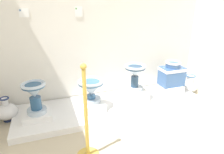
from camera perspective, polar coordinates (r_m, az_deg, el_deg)
The scene contains 15 objects.
wall_back at distance 3.33m, azimuth -2.58°, elevation 18.20°, with size 3.72×0.06×2.96m, color silver.
display_platform at distance 3.26m, azimuth 0.34°, elevation -8.24°, with size 2.98×0.89×0.09m, color white.
plinth_block_pale_glazed at distance 3.03m, azimuth -20.42°, elevation -10.19°, with size 0.39×0.31×0.09m, color white.
antique_toilet_pale_glazed at distance 2.88m, azimuth -21.24°, elevation -4.47°, with size 0.32×0.32×0.44m.
plinth_block_tall_cobalt at distance 3.07m, azimuth -5.81°, elevation -8.00°, with size 0.36×0.37×0.13m, color white.
antique_toilet_tall_cobalt at distance 2.94m, azimuth -6.01°, elevation -3.13°, with size 0.38×0.38×0.34m.
plinth_block_rightmost at distance 3.29m, azimuth 6.29°, elevation -5.23°, with size 0.38×0.35×0.20m, color white.
antique_toilet_rightmost at distance 3.14m, azimuth 6.56°, elevation 1.09°, with size 0.33×0.33×0.41m.
plinth_block_slender_white at distance 3.71m, azimuth 16.25°, elevation -3.24°, with size 0.31×0.38×0.16m, color white.
antique_toilet_slender_white at distance 3.61m, azimuth 16.70°, elevation 0.96°, with size 0.40×0.28×0.43m.
info_placard_first at distance 3.16m, azimuth -23.87°, elevation 16.41°, with size 0.13×0.01×0.12m.
info_placard_second at distance 3.20m, azimuth -9.49°, elevation 17.93°, with size 0.11×0.01×0.15m.
decorative_vase_corner at distance 3.27m, azimuth -27.81°, elevation -8.62°, with size 0.31×0.31×0.37m.
decorative_vase_spare at distance 4.04m, azimuth 21.19°, elevation -2.25°, with size 0.29×0.29×0.35m.
stanchion_post_near_left at distance 2.21m, azimuth -7.20°, elevation -14.97°, with size 0.25×0.25×1.08m.
Camera 1 is at (0.81, -0.03, 1.62)m, focal length 32.06 mm.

